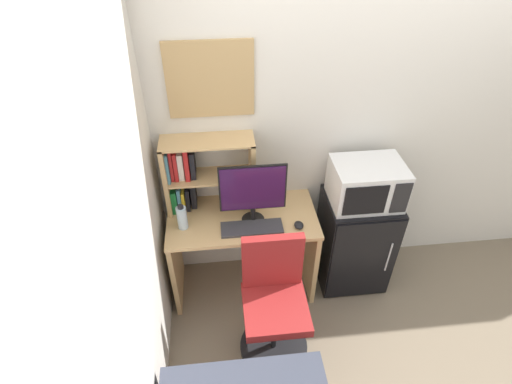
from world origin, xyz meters
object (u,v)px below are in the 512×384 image
object	(u,v)px
water_bottle	(182,217)
desk_chair	(274,306)
microwave	(367,184)
computer_mouse	(299,225)
keyboard	(252,228)
hutch_bookshelf	(196,174)
wall_corkboard	(210,80)
monitor	(253,191)
mini_fridge	(355,240)

from	to	relation	value
water_bottle	desk_chair	size ratio (longest dim) A/B	0.21
microwave	computer_mouse	bearing A→B (deg)	-162.61
microwave	keyboard	bearing A→B (deg)	-170.13
hutch_bookshelf	water_bottle	world-z (taller)	hutch_bookshelf
computer_mouse	wall_corkboard	size ratio (longest dim) A/B	0.15
water_bottle	microwave	distance (m)	1.35
monitor	keyboard	xyz separation A→B (m)	(-0.02, -0.09, -0.27)
microwave	mini_fridge	bearing A→B (deg)	-90.10
computer_mouse	desk_chair	bearing A→B (deg)	-119.54
keyboard	wall_corkboard	bearing A→B (deg)	119.01
microwave	desk_chair	size ratio (longest dim) A/B	0.53
keyboard	desk_chair	world-z (taller)	desk_chair
hutch_bookshelf	wall_corkboard	xyz separation A→B (m)	(0.15, 0.09, 0.66)
keyboard	wall_corkboard	distance (m)	1.05
hutch_bookshelf	desk_chair	xyz separation A→B (m)	(0.48, -0.72, -0.65)
computer_mouse	microwave	world-z (taller)	microwave
keyboard	water_bottle	world-z (taller)	water_bottle
mini_fridge	wall_corkboard	xyz separation A→B (m)	(-1.08, 0.26, 1.31)
water_bottle	wall_corkboard	xyz separation A→B (m)	(0.26, 0.33, 0.86)
mini_fridge	desk_chair	size ratio (longest dim) A/B	0.88
mini_fridge	microwave	bearing A→B (deg)	89.90
wall_corkboard	water_bottle	bearing A→B (deg)	-128.69
microwave	desk_chair	world-z (taller)	microwave
mini_fridge	wall_corkboard	size ratio (longest dim) A/B	1.49
microwave	wall_corkboard	size ratio (longest dim) A/B	0.90
computer_mouse	microwave	xyz separation A→B (m)	(0.52, 0.16, 0.21)
hutch_bookshelf	computer_mouse	xyz separation A→B (m)	(0.71, -0.32, -0.28)
computer_mouse	water_bottle	xyz separation A→B (m)	(-0.82, 0.09, 0.08)
hutch_bookshelf	mini_fridge	size ratio (longest dim) A/B	0.77
monitor	computer_mouse	xyz separation A→B (m)	(0.32, -0.10, -0.26)
microwave	wall_corkboard	world-z (taller)	wall_corkboard
monitor	desk_chair	bearing A→B (deg)	-79.62
hutch_bookshelf	keyboard	world-z (taller)	hutch_bookshelf
mini_fridge	microwave	distance (m)	0.58
monitor	computer_mouse	distance (m)	0.42
wall_corkboard	monitor	bearing A→B (deg)	-52.49
hutch_bookshelf	microwave	distance (m)	1.24
mini_fridge	desk_chair	bearing A→B (deg)	-143.05
hutch_bookshelf	water_bottle	distance (m)	0.33
computer_mouse	water_bottle	distance (m)	0.83
mini_fridge	hutch_bookshelf	bearing A→B (deg)	172.46
computer_mouse	mini_fridge	distance (m)	0.66
computer_mouse	wall_corkboard	bearing A→B (deg)	143.40
water_bottle	wall_corkboard	world-z (taller)	wall_corkboard
computer_mouse	wall_corkboard	distance (m)	1.17
mini_fridge	desk_chair	distance (m)	0.93
desk_chair	mini_fridge	bearing A→B (deg)	36.95
microwave	wall_corkboard	xyz separation A→B (m)	(-1.08, 0.25, 0.73)
mini_fridge	keyboard	bearing A→B (deg)	-170.32
monitor	desk_chair	size ratio (longest dim) A/B	0.51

